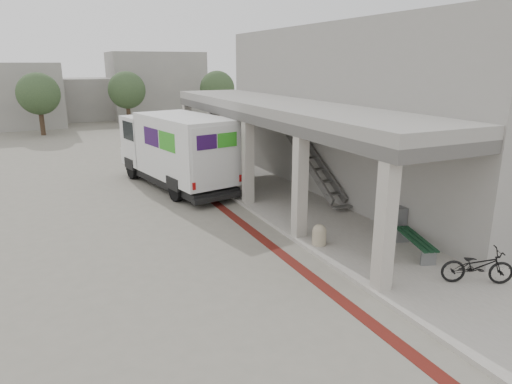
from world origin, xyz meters
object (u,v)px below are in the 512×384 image
fedex_truck (175,149)px  bicycle_black (477,266)px  utility_cabinet (396,220)px  bench (415,242)px

fedex_truck → bicycle_black: (4.18, -12.77, -1.18)m
fedex_truck → utility_cabinet: fedex_truck is taller
fedex_truck → utility_cabinet: 10.43m
fedex_truck → utility_cabinet: bearing=-74.1°
bench → utility_cabinet: (0.56, 1.44, 0.13)m
bench → utility_cabinet: 1.55m
utility_cabinet → bicycle_black: 3.58m
bench → bicycle_black: bicycle_black is taller
utility_cabinet → bicycle_black: bearing=-91.9°
utility_cabinet → bicycle_black: utility_cabinet is taller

